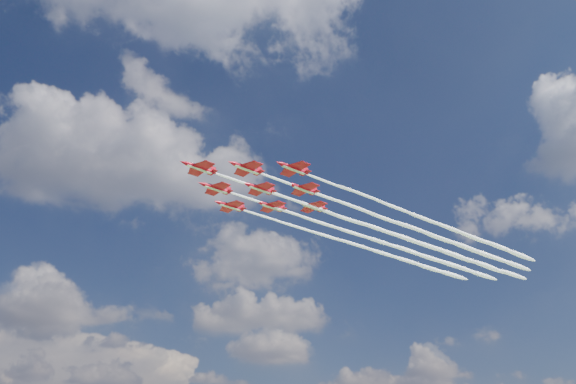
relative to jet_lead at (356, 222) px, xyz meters
The scene contains 9 objects.
jet_lead is the anchor object (origin of this frame).
jet_row2_port 12.31m from the jet_lead, 10.68° to the right, with size 109.08×57.91×2.65m.
jet_row2_starb 12.31m from the jet_lead, 64.71° to the left, with size 109.08×57.91×2.65m.
jet_row3_port 24.62m from the jet_lead, 10.68° to the right, with size 109.08×57.91×2.65m.
jet_row3_centre 19.48m from the jet_lead, 27.01° to the left, with size 109.08×57.91×2.65m.
jet_row3_starb 24.62m from the jet_lead, 64.71° to the left, with size 109.08×57.91×2.65m.
jet_row4_port 30.17m from the jet_lead, 12.57° to the left, with size 109.08×57.91×2.65m.
jet_row4_starb 30.17m from the jet_lead, 41.46° to the left, with size 109.08×57.91×2.65m.
jet_tail 38.95m from the jet_lead, 27.01° to the left, with size 109.08×57.91×2.65m.
Camera 1 is at (-14.32, -138.87, 4.00)m, focal length 35.00 mm.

